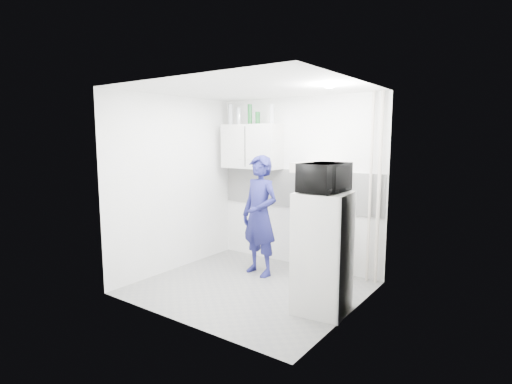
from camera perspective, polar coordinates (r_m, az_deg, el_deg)
The scene contains 22 objects.
floor at distance 5.49m, azimuth -0.93°, elevation -13.50°, with size 2.80×2.80×0.00m, color gray.
ceiling at distance 5.15m, azimuth -0.99°, elevation 14.58°, with size 2.80×2.80×0.00m, color white.
wall_back at distance 6.20m, azimuth 5.95°, elevation 1.35°, with size 2.80×2.80×0.00m, color white.
wall_left at distance 6.09m, azimuth -11.60°, elevation 1.11°, with size 2.60×2.60×0.00m, color white.
wall_right at distance 4.48m, azimuth 13.59°, elevation -1.31°, with size 2.60×2.60×0.00m, color white.
person at distance 5.78m, azimuth 0.54°, elevation -3.39°, with size 0.64×0.42×1.74m, color navy.
stove at distance 5.88m, azimuth 9.53°, elevation -7.77°, with size 0.53×0.53×0.85m, color beige.
fridge at distance 4.65m, azimuth 9.50°, elevation -8.52°, with size 0.57×0.57×1.39m, color silver.
stove_top at distance 5.78m, azimuth 9.63°, elevation -3.57°, with size 0.51×0.51×0.03m, color black.
saucepan at distance 5.80m, azimuth 9.07°, elevation -2.92°, with size 0.16×0.16×0.09m, color silver.
microwave at distance 4.49m, azimuth 9.75°, elevation 2.03°, with size 0.40×0.59×0.33m, color black.
bottle_a at distance 6.70m, azimuth -3.65°, elevation 11.01°, with size 0.08×0.08×0.34m, color #B2B7BC.
bottle_b at distance 6.59m, azimuth -2.49°, elevation 10.79°, with size 0.07×0.07×0.27m, color #B2B7BC.
bottle_d at distance 6.45m, azimuth -0.88°, elevation 11.04°, with size 0.07×0.07×0.31m, color #144C1E.
canister_a at distance 6.36m, azimuth 0.24°, elevation 10.53°, with size 0.08×0.08×0.19m, color #144C1E.
bottle_e at distance 6.21m, azimuth 2.29°, elevation 11.07°, with size 0.07×0.07×0.30m, color #B2B7BC.
upper_cabinet at distance 6.42m, azimuth -0.62°, elevation 6.53°, with size 1.00×0.35×0.70m, color silver.
range_hood at distance 5.74m, azimuth 8.65°, elevation 3.49°, with size 0.60×0.50×0.14m, color beige.
backsplash at distance 6.20m, azimuth 5.87°, elevation 0.41°, with size 2.74×0.03×0.60m, color white.
pipe_a at distance 5.60m, azimuth 17.16°, elevation 0.35°, with size 0.05×0.05×2.60m, color beige.
pipe_b at distance 5.64m, azimuth 16.01°, elevation 0.44°, with size 0.04×0.04×2.60m, color beige.
ceiling_spot_fixture at distance 4.80m, azimuth 10.45°, elevation 14.59°, with size 0.10×0.10×0.02m, color white.
Camera 1 is at (3.05, -4.10, 1.99)m, focal length 28.00 mm.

